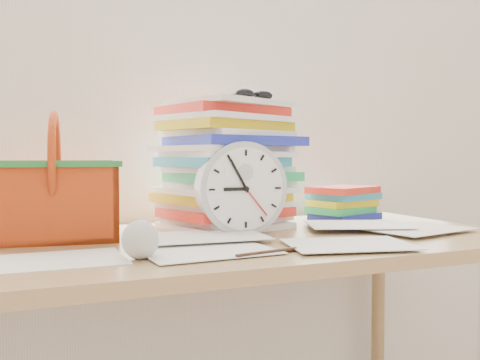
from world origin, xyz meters
name	(u,v)px	position (x,y,z in m)	size (l,w,h in m)	color
curtain	(189,40)	(0.00, 1.98, 1.30)	(2.40, 0.01, 2.50)	white
desk	(238,268)	(0.00, 1.60, 0.68)	(1.40, 0.70, 0.75)	olive
paper_stack	(228,165)	(0.05, 1.78, 0.92)	(0.35, 0.28, 0.35)	white
clock	(242,188)	(0.03, 1.64, 0.87)	(0.23, 0.23, 0.05)	#B6B8BB
sunglasses	(254,95)	(0.10, 1.73, 1.11)	(0.14, 0.12, 0.03)	black
book_stack	(342,203)	(0.45, 1.82, 0.80)	(0.24, 0.19, 0.10)	white
basket	(55,177)	(-0.41, 1.75, 0.90)	(0.29, 0.23, 0.29)	#D84A15
crumpled_ball	(140,239)	(-0.28, 1.42, 0.79)	(0.08, 0.08, 0.08)	silver
pen	(267,253)	(-0.04, 1.36, 0.75)	(0.01, 0.01, 0.15)	black
scattered_papers	(238,235)	(0.00, 1.60, 0.76)	(1.26, 0.42, 0.02)	white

